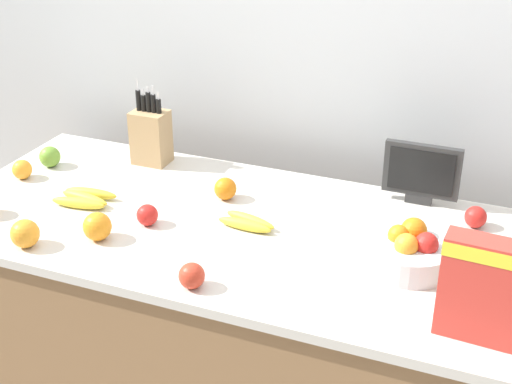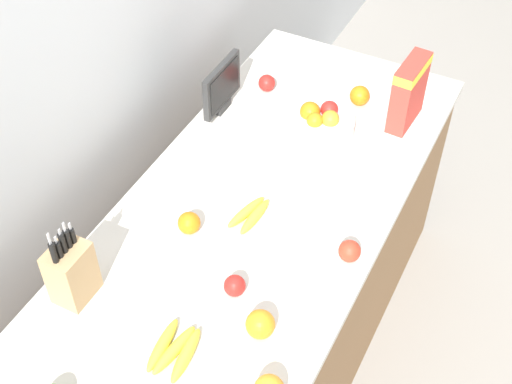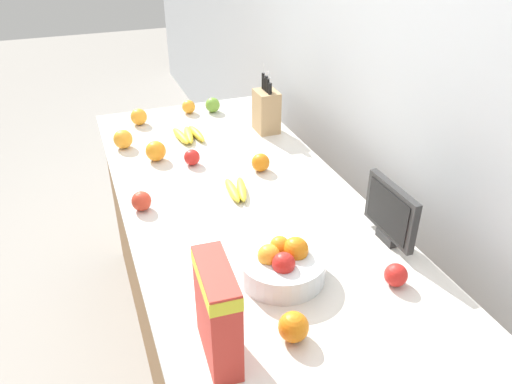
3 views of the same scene
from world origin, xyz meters
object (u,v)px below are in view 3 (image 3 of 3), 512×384
(banana_bunch_right, at_px, (189,135))
(small_monitor, at_px, (390,212))
(orange_by_cereal, at_px, (156,151))
(orange_front_center, at_px, (293,327))
(orange_mid_right, at_px, (123,139))
(banana_bunch_left, at_px, (237,190))
(apple_near_bananas, at_px, (192,157))
(knife_block, at_px, (266,110))
(cereal_box, at_px, (217,309))
(orange_mid_left, at_px, (189,107))
(apple_rightmost, at_px, (396,275))
(apple_rear, at_px, (213,105))
(orange_back_center, at_px, (261,162))
(apple_middle, at_px, (141,201))
(fruit_bowl, at_px, (282,264))
(orange_front_left, at_px, (139,117))

(banana_bunch_right, bearing_deg, small_monitor, 21.89)
(orange_by_cereal, xyz_separation_m, orange_front_center, (1.13, 0.14, -0.00))
(orange_mid_right, relative_size, orange_front_center, 1.08)
(banana_bunch_left, distance_m, apple_near_bananas, 0.31)
(knife_block, xyz_separation_m, banana_bunch_right, (-0.04, -0.37, -0.09))
(cereal_box, bearing_deg, orange_by_cereal, -179.44)
(orange_mid_left, relative_size, orange_front_center, 0.87)
(small_monitor, xyz_separation_m, apple_rightmost, (0.19, -0.10, -0.08))
(apple_rear, xyz_separation_m, apple_rightmost, (1.50, 0.11, -0.00))
(orange_mid_left, xyz_separation_m, orange_back_center, (0.73, 0.12, 0.00))
(apple_rightmost, xyz_separation_m, orange_front_center, (0.09, -0.36, 0.01))
(knife_block, distance_m, banana_bunch_right, 0.39)
(knife_block, relative_size, orange_mid_right, 3.69)
(apple_rear, height_order, orange_mid_right, orange_mid_right)
(orange_mid_right, bearing_deg, apple_middle, -0.98)
(banana_bunch_right, distance_m, apple_rear, 0.35)
(apple_middle, bearing_deg, apple_near_bananas, 137.57)
(banana_bunch_right, distance_m, orange_back_center, 0.47)
(apple_rightmost, bearing_deg, knife_block, 177.13)
(apple_rear, bearing_deg, banana_bunch_right, -35.38)
(cereal_box, bearing_deg, orange_mid_left, 172.10)
(knife_block, xyz_separation_m, apple_near_bananas, (0.22, -0.42, -0.07))
(apple_near_bananas, bearing_deg, apple_rightmost, 21.07)
(orange_back_center, relative_size, orange_front_center, 0.95)
(banana_bunch_right, bearing_deg, apple_near_bananas, -10.79)
(knife_block, relative_size, cereal_box, 1.18)
(knife_block, relative_size, orange_by_cereal, 3.64)
(apple_near_bananas, distance_m, orange_mid_right, 0.37)
(knife_block, distance_m, apple_middle, 0.85)
(fruit_bowl, xyz_separation_m, banana_bunch_right, (-1.07, -0.02, -0.03))
(small_monitor, height_order, orange_mid_right, small_monitor)
(orange_front_left, bearing_deg, orange_mid_right, -24.00)
(cereal_box, distance_m, banana_bunch_left, 0.79)
(apple_near_bananas, bearing_deg, orange_mid_right, -137.17)
(knife_block, bearing_deg, orange_front_center, -18.61)
(apple_near_bananas, height_order, apple_rightmost, same)
(apple_rear, relative_size, orange_front_left, 0.94)
(fruit_bowl, relative_size, banana_bunch_left, 1.40)
(small_monitor, relative_size, orange_back_center, 3.28)
(orange_mid_right, distance_m, orange_mid_left, 0.49)
(cereal_box, distance_m, orange_mid_right, 1.29)
(banana_bunch_right, height_order, orange_front_left, orange_front_left)
(cereal_box, relative_size, banana_bunch_left, 1.43)
(orange_mid_left, xyz_separation_m, orange_front_center, (1.61, -0.13, 0.01))
(orange_mid_right, distance_m, orange_front_center, 1.33)
(fruit_bowl, relative_size, orange_front_center, 3.28)
(orange_back_center, bearing_deg, apple_rear, 179.99)
(fruit_bowl, bearing_deg, knife_block, 160.88)
(knife_block, relative_size, apple_rear, 4.12)
(small_monitor, height_order, fruit_bowl, small_monitor)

